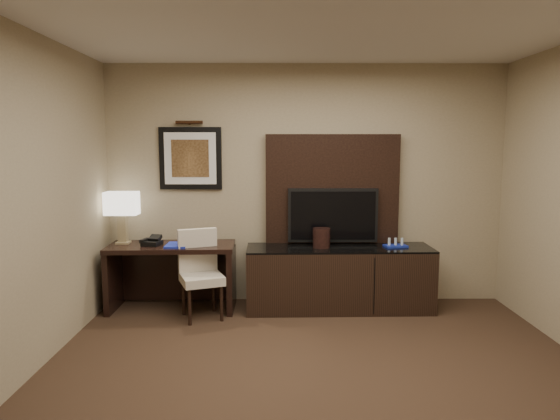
{
  "coord_description": "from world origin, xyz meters",
  "views": [
    {
      "loc": [
        -0.32,
        -3.18,
        1.8
      ],
      "look_at": [
        -0.29,
        1.8,
        1.15
      ],
      "focal_mm": 32.0,
      "sensor_mm": 36.0,
      "label": 1
    }
  ],
  "objects_px": {
    "desk_chair": "(202,278)",
    "tv": "(333,215)",
    "desk_phone": "(152,241)",
    "minibar_tray": "(396,243)",
    "credenza": "(339,278)",
    "desk": "(172,277)",
    "table_lamp": "(122,217)",
    "ice_bucket": "(321,238)"
  },
  "relations": [
    {
      "from": "desk_chair",
      "to": "tv",
      "type": "bearing_deg",
      "value": -2.09
    },
    {
      "from": "desk_phone",
      "to": "minibar_tray",
      "type": "bearing_deg",
      "value": 15.66
    },
    {
      "from": "tv",
      "to": "desk_chair",
      "type": "xyz_separation_m",
      "value": [
        -1.41,
        -0.48,
        -0.59
      ]
    },
    {
      "from": "credenza",
      "to": "tv",
      "type": "distance_m",
      "value": 0.7
    },
    {
      "from": "desk",
      "to": "desk_chair",
      "type": "relative_size",
      "value": 1.58
    },
    {
      "from": "desk_phone",
      "to": "desk",
      "type": "bearing_deg",
      "value": 26.9
    },
    {
      "from": "credenza",
      "to": "table_lamp",
      "type": "relative_size",
      "value": 3.45
    },
    {
      "from": "desk",
      "to": "table_lamp",
      "type": "xyz_separation_m",
      "value": [
        -0.54,
        0.07,
        0.65
      ]
    },
    {
      "from": "desk_chair",
      "to": "ice_bucket",
      "type": "distance_m",
      "value": 1.35
    },
    {
      "from": "table_lamp",
      "to": "minibar_tray",
      "type": "distance_m",
      "value": 3.0
    },
    {
      "from": "tv",
      "to": "minibar_tray",
      "type": "relative_size",
      "value": 4.13
    },
    {
      "from": "desk",
      "to": "ice_bucket",
      "type": "relative_size",
      "value": 6.42
    },
    {
      "from": "table_lamp",
      "to": "ice_bucket",
      "type": "height_order",
      "value": "table_lamp"
    },
    {
      "from": "table_lamp",
      "to": "credenza",
      "type": "bearing_deg",
      "value": -1.63
    },
    {
      "from": "desk",
      "to": "tv",
      "type": "bearing_deg",
      "value": 4.26
    },
    {
      "from": "tv",
      "to": "ice_bucket",
      "type": "distance_m",
      "value": 0.33
    },
    {
      "from": "tv",
      "to": "minibar_tray",
      "type": "distance_m",
      "value": 0.75
    },
    {
      "from": "table_lamp",
      "to": "ice_bucket",
      "type": "bearing_deg",
      "value": -2.04
    },
    {
      "from": "credenza",
      "to": "desk_chair",
      "type": "relative_size",
      "value": 2.35
    },
    {
      "from": "table_lamp",
      "to": "desk_phone",
      "type": "bearing_deg",
      "value": -18.12
    },
    {
      "from": "desk_phone",
      "to": "minibar_tray",
      "type": "height_order",
      "value": "desk_phone"
    },
    {
      "from": "tv",
      "to": "desk_phone",
      "type": "xyz_separation_m",
      "value": [
        -1.97,
        -0.23,
        -0.25
      ]
    },
    {
      "from": "table_lamp",
      "to": "minibar_tray",
      "type": "height_order",
      "value": "table_lamp"
    },
    {
      "from": "desk",
      "to": "desk_chair",
      "type": "height_order",
      "value": "desk_chair"
    },
    {
      "from": "desk",
      "to": "tv",
      "type": "xyz_separation_m",
      "value": [
        1.77,
        0.19,
        0.66
      ]
    },
    {
      "from": "desk_chair",
      "to": "ice_bucket",
      "type": "bearing_deg",
      "value": -8.45
    },
    {
      "from": "desk",
      "to": "credenza",
      "type": "xyz_separation_m",
      "value": [
        1.83,
        -0.0,
        -0.02
      ]
    },
    {
      "from": "credenza",
      "to": "minibar_tray",
      "type": "xyz_separation_m",
      "value": [
        0.62,
        0.01,
        0.39
      ]
    },
    {
      "from": "tv",
      "to": "table_lamp",
      "type": "height_order",
      "value": "tv"
    },
    {
      "from": "tv",
      "to": "credenza",
      "type": "bearing_deg",
      "value": -73.2
    },
    {
      "from": "credenza",
      "to": "tv",
      "type": "height_order",
      "value": "tv"
    },
    {
      "from": "desk",
      "to": "desk_phone",
      "type": "xyz_separation_m",
      "value": [
        -0.2,
        -0.04,
        0.41
      ]
    },
    {
      "from": "desk_chair",
      "to": "ice_bucket",
      "type": "height_order",
      "value": "ice_bucket"
    },
    {
      "from": "table_lamp",
      "to": "minibar_tray",
      "type": "bearing_deg",
      "value": -1.05
    },
    {
      "from": "desk",
      "to": "table_lamp",
      "type": "relative_size",
      "value": 2.32
    },
    {
      "from": "tv",
      "to": "desk_phone",
      "type": "relative_size",
      "value": 5.39
    },
    {
      "from": "table_lamp",
      "to": "ice_bucket",
      "type": "distance_m",
      "value": 2.19
    },
    {
      "from": "credenza",
      "to": "tv",
      "type": "bearing_deg",
      "value": 105.75
    },
    {
      "from": "ice_bucket",
      "to": "table_lamp",
      "type": "bearing_deg",
      "value": 177.96
    },
    {
      "from": "desk_chair",
      "to": "desk_phone",
      "type": "distance_m",
      "value": 0.71
    },
    {
      "from": "desk_chair",
      "to": "ice_bucket",
      "type": "relative_size",
      "value": 4.06
    },
    {
      "from": "credenza",
      "to": "desk_phone",
      "type": "bearing_deg",
      "value": -179.8
    }
  ]
}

